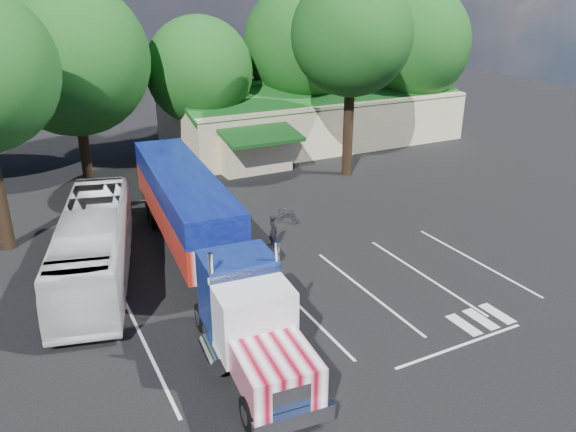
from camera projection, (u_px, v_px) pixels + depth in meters
name	position (u px, v px, depth m)	size (l,w,h in m)	color
ground	(245.00, 252.00, 28.16)	(120.00, 120.00, 0.00)	black
event_hall	(310.00, 116.00, 47.82)	(24.20, 14.12, 5.55)	beige
tree_row_c	(72.00, 59.00, 36.36)	(10.00, 10.00, 13.05)	black
tree_row_d	(199.00, 71.00, 41.79)	(8.00, 8.00, 10.60)	black
tree_row_e	(302.00, 44.00, 45.45)	(9.60, 9.60, 12.90)	black
tree_row_f	(410.00, 44.00, 48.80)	(10.40, 10.40, 13.00)	black
tree_near_right	(352.00, 35.00, 36.47)	(8.00, 8.00, 13.50)	black
semi_truck	(197.00, 224.00, 25.23)	(4.49, 20.85, 4.34)	black
woman	(273.00, 231.00, 28.52)	(0.63, 0.41, 1.72)	black
bicycle	(289.00, 213.00, 31.80)	(0.61, 1.74, 0.91)	black
tour_bus	(94.00, 245.00, 25.11)	(2.73, 11.67, 3.25)	silver
silver_sedan	(232.00, 158.00, 41.57)	(1.37, 3.94, 1.30)	#B2B5BB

